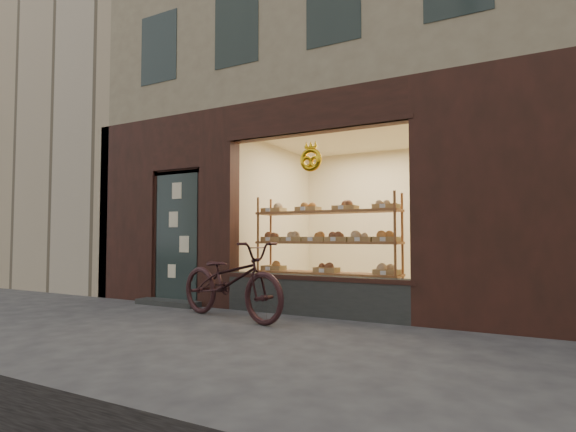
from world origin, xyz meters
The scene contains 5 objects.
ground centered at (0.00, 0.00, 0.00)m, with size 90.00×90.00×0.00m, color #333336.
bakery_building centered at (0.04, 5.29, 5.58)m, with size 7.20×7.28×9.00m.
neighbor_left centered at (-9.60, 5.50, 4.50)m, with size 12.00×7.00×9.00m, color tan.
display_shelf centered at (0.45, 2.55, 0.88)m, with size 2.20×0.45×1.70m.
bicycle centered at (-0.42, 1.36, 0.51)m, with size 0.68×1.94×1.02m, color black.
Camera 1 is at (3.09, -3.55, 1.07)m, focal length 28.00 mm.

